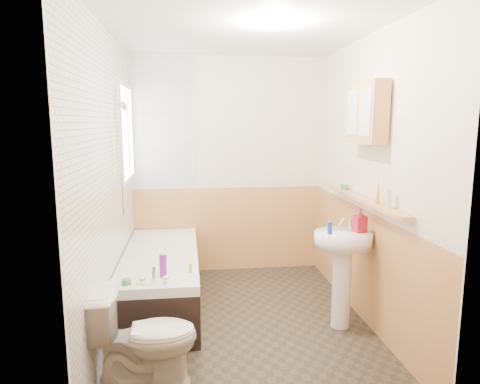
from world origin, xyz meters
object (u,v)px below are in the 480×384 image
Objects in this scene: pine_shelf at (363,200)px; medicine_cabinet at (366,113)px; toilet at (145,338)px; sink at (342,259)px; bathtub at (161,277)px.

medicine_cabinet is at bearing -123.81° from pine_shelf.
toilet is 0.45× the size of pine_shelf.
toilet is 2.43m from medicine_cabinet.
toilet is 1.25× the size of medicine_cabinet.
pine_shelf is (0.20, 0.09, 0.50)m from sink.
sink reaches higher than bathtub.
medicine_cabinet is at bearing 3.86° from sink.
sink is at bearing -163.87° from medicine_cabinet.
sink is 0.63× the size of pine_shelf.
sink reaches higher than toilet.
medicine_cabinet reaches higher than bathtub.
medicine_cabinet is at bearing -69.97° from toilet.
sink is (1.60, 0.66, 0.26)m from toilet.
sink is at bearing -69.38° from toilet.
toilet reaches higher than bathtub.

